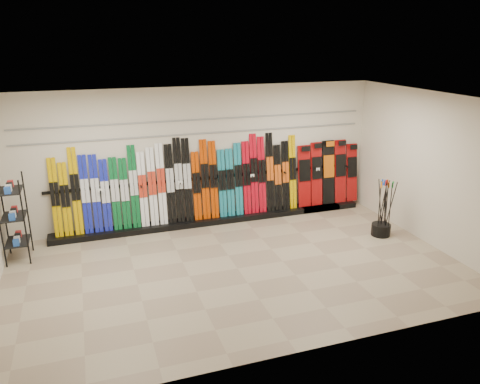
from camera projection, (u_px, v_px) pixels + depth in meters
name	position (u px, v px, depth m)	size (l,w,h in m)	color
floor	(237.00, 268.00, 8.43)	(8.00, 8.00, 0.00)	gray
back_wall	(201.00, 156.00, 10.21)	(8.00, 8.00, 0.00)	beige
right_wall	(430.00, 169.00, 9.18)	(5.00, 5.00, 0.00)	beige
ceiling	(237.00, 101.00, 7.49)	(8.00, 8.00, 0.00)	silver
ski_rack_base	(215.00, 219.00, 10.53)	(8.00, 0.40, 0.12)	black
skis	(184.00, 184.00, 10.12)	(5.37, 0.29, 1.83)	#D1A300
snowboards	(328.00, 173.00, 11.21)	(1.58, 0.24, 1.52)	#990C0C
accessory_rack	(14.00, 219.00, 8.56)	(0.40, 0.60, 1.61)	black
pole_bin	(381.00, 230.00, 9.81)	(0.39, 0.39, 0.25)	black
ski_poles	(385.00, 208.00, 9.65)	(0.36, 0.36, 1.18)	black
slatwall_rail_0	(201.00, 134.00, 10.03)	(7.60, 0.02, 0.03)	gray
slatwall_rail_1	(200.00, 120.00, 9.94)	(7.60, 0.02, 0.03)	gray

